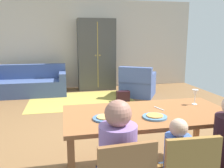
# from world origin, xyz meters

# --- Properties ---
(ground_plane) EXTENTS (7.05, 6.09, 0.02)m
(ground_plane) POSITION_xyz_m (0.00, 0.44, -0.01)
(ground_plane) COLOR brown
(back_wall) EXTENTS (7.05, 0.10, 2.70)m
(back_wall) POSITION_xyz_m (0.00, 3.54, 1.35)
(back_wall) COLOR beige
(back_wall) RESTS_ON ground_plane
(dining_table) EXTENTS (1.84, 0.93, 0.76)m
(dining_table) POSITION_xyz_m (0.26, -1.60, 0.69)
(dining_table) COLOR #97582E
(dining_table) RESTS_ON ground_plane
(plate_near_man) EXTENTS (0.25, 0.25, 0.02)m
(plate_near_man) POSITION_xyz_m (-0.24, -1.72, 0.77)
(plate_near_man) COLOR teal
(plate_near_man) RESTS_ON dining_table
(pizza_near_man) EXTENTS (0.17, 0.17, 0.01)m
(pizza_near_man) POSITION_xyz_m (-0.24, -1.72, 0.78)
(pizza_near_man) COLOR #E1A251
(pizza_near_man) RESTS_ON plate_near_man
(plate_near_child) EXTENTS (0.25, 0.25, 0.02)m
(plate_near_child) POSITION_xyz_m (0.26, -1.78, 0.77)
(plate_near_child) COLOR teal
(plate_near_child) RESTS_ON dining_table
(pizza_near_child) EXTENTS (0.17, 0.17, 0.01)m
(pizza_near_child) POSITION_xyz_m (0.26, -1.78, 0.78)
(pizza_near_child) COLOR #E09343
(pizza_near_child) RESTS_ON plate_near_child
(wine_glass) EXTENTS (0.07, 0.07, 0.19)m
(wine_glass) POSITION_xyz_m (0.93, -1.42, 0.89)
(wine_glass) COLOR silver
(wine_glass) RESTS_ON dining_table
(fork) EXTENTS (0.04, 0.15, 0.01)m
(fork) POSITION_xyz_m (-0.01, -1.65, 0.76)
(fork) COLOR silver
(fork) RESTS_ON dining_table
(knife) EXTENTS (0.06, 0.17, 0.01)m
(knife) POSITION_xyz_m (0.43, -1.50, 0.76)
(knife) COLOR silver
(knife) RESTS_ON dining_table
(area_rug) EXTENTS (2.60, 1.80, 0.01)m
(area_rug) POSITION_xyz_m (-0.20, 1.88, 0.00)
(area_rug) COLOR #AC9942
(area_rug) RESTS_ON ground_plane
(couch) EXTENTS (1.95, 0.86, 0.82)m
(couch) POSITION_xyz_m (-1.54, 2.74, 0.30)
(couch) COLOR #3D5183
(couch) RESTS_ON ground_plane
(armchair) EXTENTS (1.17, 1.17, 0.82)m
(armchair) POSITION_xyz_m (1.32, 2.03, 0.32)
(armchair) COLOR #42558A
(armchair) RESTS_ON ground_plane
(armoire) EXTENTS (1.10, 0.59, 2.10)m
(armoire) POSITION_xyz_m (0.37, 3.15, 1.05)
(armoire) COLOR #42403C
(armoire) RESTS_ON ground_plane
(handbag) EXTENTS (0.32, 0.16, 0.26)m
(handbag) POSITION_xyz_m (0.80, 1.58, 0.13)
(handbag) COLOR black
(handbag) RESTS_ON ground_plane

